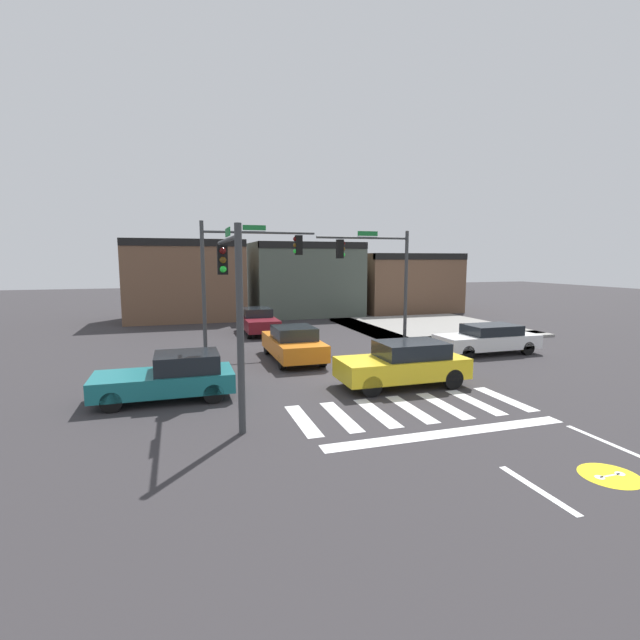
{
  "coord_description": "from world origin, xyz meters",
  "views": [
    {
      "loc": [
        -6.45,
        -16.16,
        4.38
      ],
      "look_at": [
        -0.98,
        1.37,
        1.95
      ],
      "focal_mm": 25.7,
      "sensor_mm": 36.0,
      "label": 1
    }
  ],
  "objects_px": {
    "car_teal": "(170,377)",
    "traffic_signal_northeast": "(377,265)",
    "traffic_signal_northwest": "(245,263)",
    "car_maroon": "(258,321)",
    "car_white": "(488,339)",
    "traffic_signal_southwest": "(230,283)",
    "car_orange": "(293,343)",
    "car_yellow": "(404,363)"
  },
  "relations": [
    {
      "from": "car_teal",
      "to": "traffic_signal_northeast",
      "type": "bearing_deg",
      "value": -144.89
    },
    {
      "from": "traffic_signal_northwest",
      "to": "car_maroon",
      "type": "relative_size",
      "value": 1.45
    },
    {
      "from": "car_teal",
      "to": "car_white",
      "type": "bearing_deg",
      "value": -167.99
    },
    {
      "from": "car_teal",
      "to": "car_white",
      "type": "distance_m",
      "value": 14.41
    },
    {
      "from": "traffic_signal_southwest",
      "to": "car_maroon",
      "type": "distance_m",
      "value": 14.26
    },
    {
      "from": "car_teal",
      "to": "car_white",
      "type": "relative_size",
      "value": 0.89
    },
    {
      "from": "traffic_signal_southwest",
      "to": "car_maroon",
      "type": "height_order",
      "value": "traffic_signal_southwest"
    },
    {
      "from": "car_orange",
      "to": "car_white",
      "type": "distance_m",
      "value": 9.14
    },
    {
      "from": "traffic_signal_northwest",
      "to": "traffic_signal_southwest",
      "type": "bearing_deg",
      "value": -100.91
    },
    {
      "from": "traffic_signal_northwest",
      "to": "car_maroon",
      "type": "distance_m",
      "value": 6.14
    },
    {
      "from": "car_orange",
      "to": "car_white",
      "type": "relative_size",
      "value": 0.98
    },
    {
      "from": "traffic_signal_northeast",
      "to": "car_maroon",
      "type": "distance_m",
      "value": 7.96
    },
    {
      "from": "traffic_signal_southwest",
      "to": "car_white",
      "type": "relative_size",
      "value": 1.11
    },
    {
      "from": "car_teal",
      "to": "car_maroon",
      "type": "relative_size",
      "value": 1.0
    },
    {
      "from": "traffic_signal_northeast",
      "to": "traffic_signal_southwest",
      "type": "xyz_separation_m",
      "value": [
        -8.55,
        -8.89,
        -0.37
      ]
    },
    {
      "from": "traffic_signal_northwest",
      "to": "traffic_signal_southwest",
      "type": "distance_m",
      "value": 8.92
    },
    {
      "from": "traffic_signal_northeast",
      "to": "traffic_signal_northwest",
      "type": "bearing_deg",
      "value": 1.24
    },
    {
      "from": "traffic_signal_southwest",
      "to": "car_orange",
      "type": "relative_size",
      "value": 1.14
    },
    {
      "from": "traffic_signal_northwest",
      "to": "car_maroon",
      "type": "xyz_separation_m",
      "value": [
        1.39,
        4.86,
        -3.47
      ]
    },
    {
      "from": "car_white",
      "to": "car_yellow",
      "type": "xyz_separation_m",
      "value": [
        -6.36,
        -3.83,
        0.09
      ]
    },
    {
      "from": "car_maroon",
      "to": "car_yellow",
      "type": "bearing_deg",
      "value": 12.74
    },
    {
      "from": "traffic_signal_northwest",
      "to": "car_teal",
      "type": "relative_size",
      "value": 1.45
    },
    {
      "from": "traffic_signal_northwest",
      "to": "car_teal",
      "type": "distance_m",
      "value": 8.64
    },
    {
      "from": "traffic_signal_southwest",
      "to": "car_white",
      "type": "distance_m",
      "value": 13.51
    },
    {
      "from": "car_white",
      "to": "traffic_signal_southwest",
      "type": "bearing_deg",
      "value": -159.41
    },
    {
      "from": "car_teal",
      "to": "car_yellow",
      "type": "relative_size",
      "value": 0.95
    },
    {
      "from": "traffic_signal_northeast",
      "to": "car_maroon",
      "type": "relative_size",
      "value": 1.39
    },
    {
      "from": "car_white",
      "to": "traffic_signal_northwest",
      "type": "bearing_deg",
      "value": 158.9
    },
    {
      "from": "traffic_signal_northwest",
      "to": "car_yellow",
      "type": "xyz_separation_m",
      "value": [
        4.28,
        -7.93,
        -3.44
      ]
    },
    {
      "from": "car_yellow",
      "to": "car_orange",
      "type": "bearing_deg",
      "value": -62.4
    },
    {
      "from": "car_yellow",
      "to": "traffic_signal_southwest",
      "type": "bearing_deg",
      "value": 7.7
    },
    {
      "from": "traffic_signal_southwest",
      "to": "car_teal",
      "type": "distance_m",
      "value": 3.84
    },
    {
      "from": "car_white",
      "to": "car_yellow",
      "type": "bearing_deg",
      "value": -148.98
    },
    {
      "from": "traffic_signal_northeast",
      "to": "car_teal",
      "type": "xyz_separation_m",
      "value": [
        -10.32,
        -7.25,
        -3.37
      ]
    },
    {
      "from": "car_yellow",
      "to": "traffic_signal_northwest",
      "type": "bearing_deg",
      "value": -61.64
    },
    {
      "from": "traffic_signal_northeast",
      "to": "car_maroon",
      "type": "xyz_separation_m",
      "value": [
        -5.48,
        4.72,
        -3.33
      ]
    },
    {
      "from": "car_maroon",
      "to": "traffic_signal_northwest",
      "type": "bearing_deg",
      "value": -15.94
    },
    {
      "from": "traffic_signal_northeast",
      "to": "car_yellow",
      "type": "relative_size",
      "value": 1.32
    },
    {
      "from": "traffic_signal_southwest",
      "to": "car_orange",
      "type": "distance_m",
      "value": 7.4
    },
    {
      "from": "car_white",
      "to": "car_maroon",
      "type": "height_order",
      "value": "car_maroon"
    },
    {
      "from": "traffic_signal_northeast",
      "to": "car_maroon",
      "type": "height_order",
      "value": "traffic_signal_northeast"
    },
    {
      "from": "traffic_signal_southwest",
      "to": "car_white",
      "type": "xyz_separation_m",
      "value": [
        12.33,
        4.63,
        -3.01
      ]
    }
  ]
}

